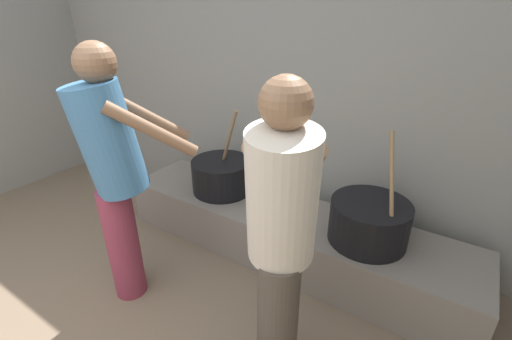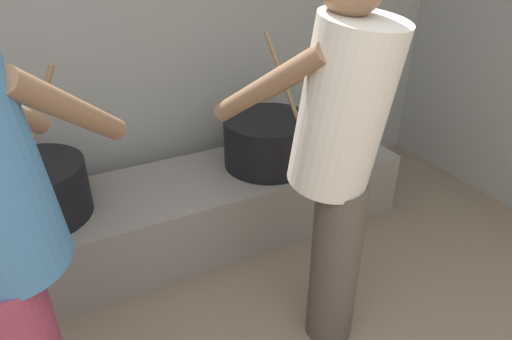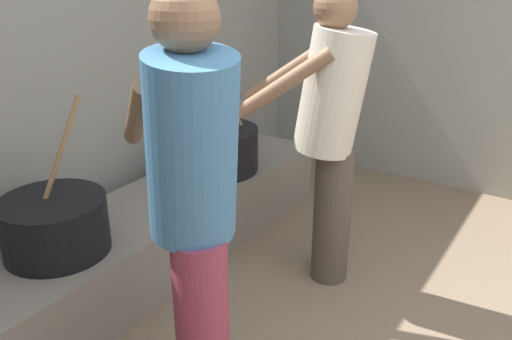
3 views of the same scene
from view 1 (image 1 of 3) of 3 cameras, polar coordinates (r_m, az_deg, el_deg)
name	(u,v)px [view 1 (image 1 of 3)]	position (r m, az deg, el deg)	size (l,w,h in m)	color
block_enclosure_rear	(271,93)	(2.94, 2.51, 12.54)	(5.39, 0.20, 2.23)	gray
hearth_ledge	(285,233)	(2.70, 4.76, -10.34)	(2.69, 0.60, 0.39)	slate
cooking_pot_main	(222,175)	(2.83, -5.65, -0.87)	(0.49, 0.49, 0.72)	black
cooking_pot_secondary	(369,222)	(2.34, 18.15, -8.10)	(0.50, 0.50, 0.73)	black
cook_in_blue_shirt	(114,167)	(2.16, -22.42, 0.44)	(0.66, 0.73, 1.62)	#8C3347
cook_in_cream_shirt	(281,232)	(1.52, 4.14, -10.16)	(0.57, 0.72, 1.55)	#4C4238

